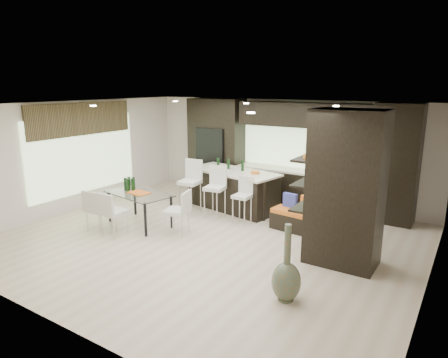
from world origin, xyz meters
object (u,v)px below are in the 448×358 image
Objects in this scene: stool_mid at (215,197)px; stool_right at (242,205)px; stool_left at (190,192)px; chair_far at (99,212)px; chair_near at (114,215)px; bench at (298,221)px; floor_vase at (287,263)px; kitchen_island at (233,190)px; dining_table at (140,209)px; chair_end at (177,214)px.

stool_right is (0.73, 0.03, -0.07)m from stool_mid.
stool_left is 1.25× the size of chair_far.
stool_left is at bearing 80.33° from chair_near.
bench is at bearing -2.94° from stool_left.
floor_vase reaches higher than chair_far.
stool_left is at bearing 171.89° from stool_mid.
chair_far is (-2.34, -2.10, -0.00)m from stool_right.
chair_far is at bearing -108.82° from kitchen_island.
stool_left is 1.39m from dining_table.
bench is 0.77× the size of dining_table.
stool_right is 0.98× the size of chair_end.
stool_mid is (0.73, 0.01, -0.03)m from stool_left.
stool_left is 1.07× the size of stool_mid.
dining_table is 0.74m from chair_near.
stool_right is 0.56× the size of dining_table.
chair_end is (1.55, 0.74, 0.01)m from chair_far.
dining_table reaches higher than bench.
bench is 3.89m from chair_near.
stool_right is (0.73, -0.80, -0.07)m from kitchen_island.
dining_table is (-1.14, -2.16, -0.13)m from kitchen_island.
kitchen_island is at bearing 169.43° from bench.
stool_left is at bearing 10.59° from chair_end.
bench is at bearing -7.06° from kitchen_island.
chair_near is 1.31m from chair_end.
stool_left is 1.46m from stool_right.
stool_mid reaches higher than chair_end.
kitchen_island is at bearing 132.49° from stool_right.
stool_left is 1.22× the size of chair_near.
kitchen_island is 3.11m from chair_near.
stool_mid reaches higher than chair_near.
kitchen_island is at bearing -17.83° from chair_end.
chair_near is (-1.14, -2.07, -0.06)m from stool_mid.
chair_near is at bearing 108.28° from chair_end.
stool_right is 0.73× the size of floor_vase.
bench is (2.02, -0.63, -0.27)m from kitchen_island.
stool_mid is 1.75m from dining_table.
stool_right is 1.57m from chair_end.
stool_left is 0.69× the size of dining_table.
chair_far is (-1.61, -2.89, -0.07)m from kitchen_island.
stool_mid is at bearing 48.44° from chair_far.
stool_mid is at bearing -177.54° from stool_right.
floor_vase is at bearing -9.58° from chair_far.
floor_vase is at bearing -64.30° from bench.
dining_table is 1.75× the size of chair_end.
stool_mid is 0.84× the size of floor_vase.
stool_left is at bearing 82.81° from dining_table.
floor_vase is at bearing -41.71° from stool_left.
dining_table is (-0.41, -1.32, -0.16)m from stool_left.
stool_left is 1.48m from chair_end.
bench is (2.75, 0.21, -0.30)m from stool_left.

